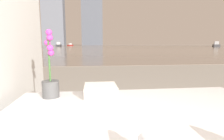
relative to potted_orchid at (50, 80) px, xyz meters
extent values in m
cube|color=white|center=(0.59, -0.47, -0.14)|extent=(1.32, 1.00, 0.04)
cylinder|color=#4C4C4C|center=(0.00, 0.00, -0.07)|extent=(0.11, 0.11, 0.12)
cylinder|color=#38662D|center=(0.00, 0.00, 0.16)|extent=(0.01, 0.01, 0.33)
sphere|color=#CC3899|center=(0.01, -0.01, 0.32)|extent=(0.04, 0.04, 0.04)
sphere|color=#CC3899|center=(0.01, 0.00, 0.29)|extent=(0.04, 0.04, 0.04)
sphere|color=#CC3899|center=(-0.01, 0.02, 0.25)|extent=(0.04, 0.04, 0.04)
sphere|color=#CC3899|center=(0.01, -0.01, 0.22)|extent=(0.04, 0.04, 0.04)
sphere|color=#CC3899|center=(0.01, -0.01, 0.19)|extent=(0.04, 0.04, 0.04)
cube|color=silver|center=(0.35, -0.01, -0.10)|extent=(0.23, 0.21, 0.04)
cube|color=silver|center=(0.35, -0.01, -0.06)|extent=(0.23, 0.21, 0.04)
cube|color=gray|center=(0.59, 61.13, -0.69)|extent=(180.00, 110.00, 0.01)
cube|color=#2D2D33|center=(-26.52, 62.46, -0.38)|extent=(2.57, 3.61, 0.60)
cube|color=silver|center=(-26.52, 62.46, 0.26)|extent=(1.34, 1.53, 0.69)
cube|color=#4C4C51|center=(35.77, 45.74, -0.30)|extent=(3.44, 4.50, 0.76)
cube|color=silver|center=(35.77, 45.74, 0.51)|extent=(1.75, 1.95, 0.87)
cube|color=#2D2D33|center=(-11.02, 60.37, -0.33)|extent=(1.47, 4.02, 0.70)
cube|color=silver|center=(-11.02, 60.37, 0.41)|extent=(1.03, 1.52, 0.80)
cube|color=maroon|center=(-8.97, 75.31, -0.42)|extent=(2.35, 3.17, 0.53)
cube|color=silver|center=(-8.97, 75.31, 0.15)|extent=(1.21, 1.36, 0.61)
cube|color=slate|center=(-50.30, 117.13, 21.95)|extent=(13.55, 8.59, 45.29)
camera|label=1|loc=(0.29, -1.23, 0.25)|focal=28.00mm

